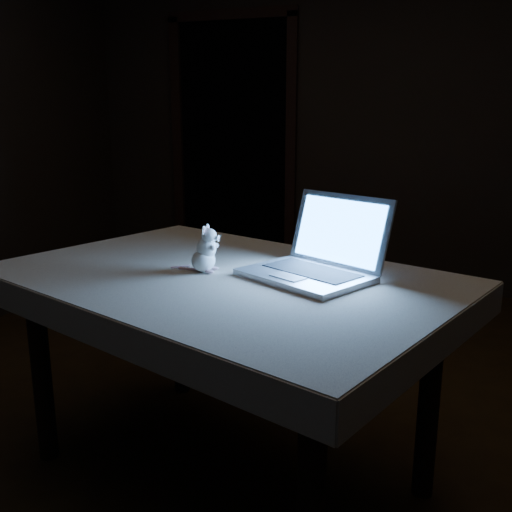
% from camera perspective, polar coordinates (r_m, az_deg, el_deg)
% --- Properties ---
extents(floor, '(5.00, 5.00, 0.00)m').
position_cam_1_polar(floor, '(2.43, 2.50, -19.32)').
color(floor, black).
rests_on(floor, ground).
extents(back_wall, '(4.50, 0.04, 2.60)m').
position_cam_1_polar(back_wall, '(4.50, 11.40, 13.24)').
color(back_wall, black).
rests_on(back_wall, ground).
extents(doorway, '(1.06, 0.36, 2.13)m').
position_cam_1_polar(doorway, '(4.76, -2.23, 10.68)').
color(doorway, black).
rests_on(doorway, back_wall).
extents(table, '(1.71, 1.41, 0.78)m').
position_cam_1_polar(table, '(2.14, -3.15, -12.18)').
color(table, black).
rests_on(table, floor).
extents(tablecloth, '(1.87, 1.62, 0.10)m').
position_cam_1_polar(tablecloth, '(2.00, -0.57, -3.26)').
color(tablecloth, beige).
rests_on(tablecloth, table).
extents(laptop, '(0.53, 0.51, 0.28)m').
position_cam_1_polar(laptop, '(1.91, 4.98, 1.74)').
color(laptop, '#BBBBC0').
rests_on(laptop, tablecloth).
extents(plush_mouse, '(0.17, 0.17, 0.17)m').
position_cam_1_polar(plush_mouse, '(2.01, -5.30, 0.73)').
color(plush_mouse, white).
rests_on(plush_mouse, tablecloth).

